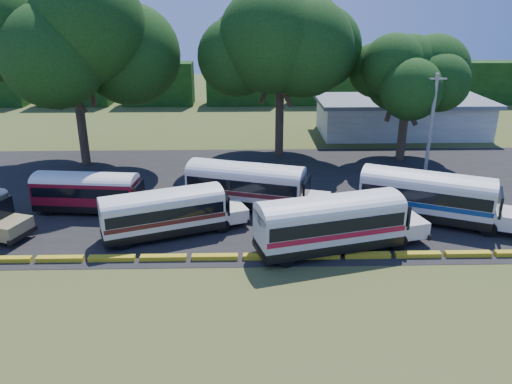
{
  "coord_description": "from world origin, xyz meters",
  "views": [
    {
      "loc": [
        0.27,
        -24.94,
        14.21
      ],
      "look_at": [
        1.04,
        6.0,
        2.3
      ],
      "focal_mm": 35.0,
      "sensor_mm": 36.0,
      "label": 1
    }
  ],
  "objects_px": {
    "bus_white_red": "(333,220)",
    "tree_west": "(70,37)",
    "bus_red": "(89,190)",
    "bus_cream_west": "(166,210)"
  },
  "relations": [
    {
      "from": "bus_white_red",
      "to": "tree_west",
      "type": "distance_m",
      "value": 28.16
    },
    {
      "from": "bus_red",
      "to": "bus_white_red",
      "type": "xyz_separation_m",
      "value": [
        16.25,
        -6.35,
        0.31
      ]
    },
    {
      "from": "bus_cream_west",
      "to": "bus_white_red",
      "type": "relative_size",
      "value": 0.87
    },
    {
      "from": "bus_white_red",
      "to": "tree_west",
      "type": "xyz_separation_m",
      "value": [
        -19.89,
        17.61,
        9.34
      ]
    },
    {
      "from": "tree_west",
      "to": "bus_cream_west",
      "type": "bearing_deg",
      "value": -57.73
    },
    {
      "from": "bus_cream_west",
      "to": "tree_west",
      "type": "distance_m",
      "value": 20.44
    },
    {
      "from": "bus_cream_west",
      "to": "tree_west",
      "type": "xyz_separation_m",
      "value": [
        -9.64,
        15.26,
        9.58
      ]
    },
    {
      "from": "bus_cream_west",
      "to": "bus_white_red",
      "type": "distance_m",
      "value": 10.53
    },
    {
      "from": "tree_west",
      "to": "bus_white_red",
      "type": "bearing_deg",
      "value": -41.51
    },
    {
      "from": "bus_white_red",
      "to": "tree_west",
      "type": "relative_size",
      "value": 0.68
    }
  ]
}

